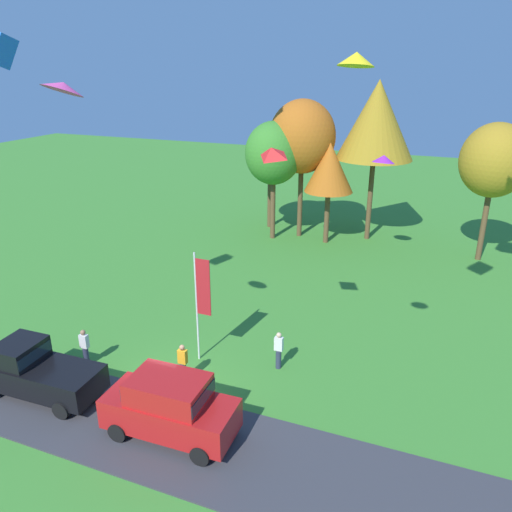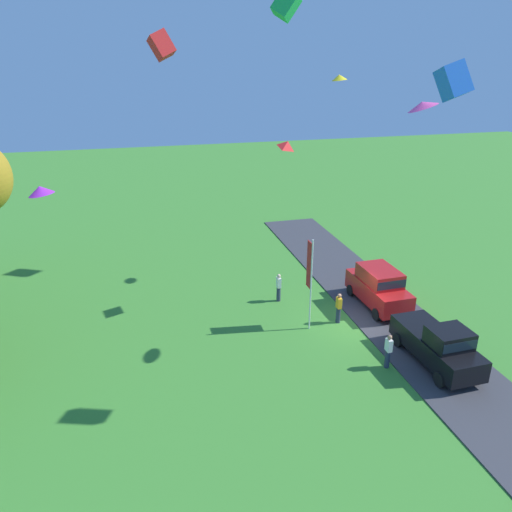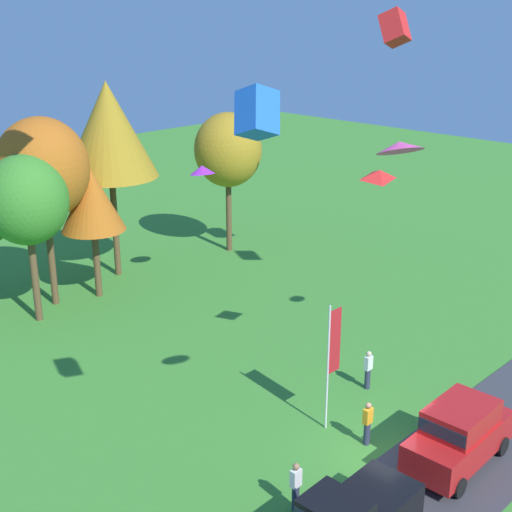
{
  "view_description": "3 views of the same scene",
  "coord_description": "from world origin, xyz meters",
  "px_view_note": "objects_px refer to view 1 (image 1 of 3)",
  "views": [
    {
      "loc": [
        9.44,
        -14.04,
        12.18
      ],
      "look_at": [
        2.12,
        4.34,
        4.5
      ],
      "focal_mm": 35.0,
      "sensor_mm": 36.0,
      "label": 1
    },
    {
      "loc": [
        -21.48,
        11.2,
        13.45
      ],
      "look_at": [
        0.58,
        5.36,
        4.25
      ],
      "focal_mm": 35.0,
      "sensor_mm": 36.0,
      "label": 2
    },
    {
      "loc": [
        -18.25,
        -11.78,
        15.12
      ],
      "look_at": [
        0.55,
        6.66,
        5.76
      ],
      "focal_mm": 50.0,
      "sensor_mm": 36.0,
      "label": 3
    }
  ],
  "objects_px": {
    "car_pickup_far_end": "(35,370)",
    "tree_left_of_center": "(329,168)",
    "kite_diamond_low_drifter": "(271,153)",
    "person_beside_suv": "(279,350)",
    "tree_lone_near": "(274,154)",
    "car_suv_by_flagpole": "(170,405)",
    "tree_right_of_center": "(377,120)",
    "flag_banner": "(201,294)",
    "kite_delta_trailing_tail": "(356,59)",
    "tree_far_right": "(495,161)",
    "kite_delta_near_flag": "(63,87)",
    "kite_delta_mid_center": "(384,159)",
    "tree_far_left": "(302,137)",
    "person_watching_sky": "(85,347)",
    "person_on_lawn": "(183,363)",
    "tree_center_back": "(270,154)"
  },
  "relations": [
    {
      "from": "car_pickup_far_end",
      "to": "tree_far_left",
      "type": "distance_m",
      "value": 23.51
    },
    {
      "from": "kite_delta_near_flag",
      "to": "tree_far_left",
      "type": "bearing_deg",
      "value": 86.64
    },
    {
      "from": "car_suv_by_flagpole",
      "to": "car_pickup_far_end",
      "type": "bearing_deg",
      "value": 178.88
    },
    {
      "from": "person_on_lawn",
      "to": "tree_left_of_center",
      "type": "relative_size",
      "value": 0.24
    },
    {
      "from": "tree_lone_near",
      "to": "tree_right_of_center",
      "type": "bearing_deg",
      "value": 20.54
    },
    {
      "from": "kite_delta_mid_center",
      "to": "tree_left_of_center",
      "type": "bearing_deg",
      "value": 135.24
    },
    {
      "from": "kite_delta_trailing_tail",
      "to": "kite_delta_mid_center",
      "type": "bearing_deg",
      "value": 94.52
    },
    {
      "from": "car_suv_by_flagpole",
      "to": "tree_lone_near",
      "type": "xyz_separation_m",
      "value": [
        -3.96,
        21.22,
        4.95
      ]
    },
    {
      "from": "person_beside_suv",
      "to": "tree_lone_near",
      "type": "xyz_separation_m",
      "value": [
        -6.05,
        15.92,
        5.36
      ]
    },
    {
      "from": "flag_banner",
      "to": "kite_delta_near_flag",
      "type": "xyz_separation_m",
      "value": [
        -2.39,
        -3.83,
        8.32
      ]
    },
    {
      "from": "tree_far_right",
      "to": "kite_delta_near_flag",
      "type": "bearing_deg",
      "value": -122.84
    },
    {
      "from": "person_watching_sky",
      "to": "kite_delta_mid_center",
      "type": "xyz_separation_m",
      "value": [
        9.74,
        15.2,
        6.12
      ]
    },
    {
      "from": "person_on_lawn",
      "to": "kite_delta_near_flag",
      "type": "distance_m",
      "value": 11.08
    },
    {
      "from": "tree_left_of_center",
      "to": "kite_diamond_low_drifter",
      "type": "xyz_separation_m",
      "value": [
        1.78,
        -16.68,
        3.73
      ]
    },
    {
      "from": "kite_diamond_low_drifter",
      "to": "tree_center_back",
      "type": "bearing_deg",
      "value": 110.17
    },
    {
      "from": "person_watching_sky",
      "to": "kite_delta_trailing_tail",
      "type": "xyz_separation_m",
      "value": [
        11.07,
        -1.66,
        11.39
      ]
    },
    {
      "from": "car_suv_by_flagpole",
      "to": "kite_delta_trailing_tail",
      "type": "relative_size",
      "value": 5.15
    },
    {
      "from": "person_on_lawn",
      "to": "kite_delta_near_flag",
      "type": "height_order",
      "value": "kite_delta_near_flag"
    },
    {
      "from": "tree_left_of_center",
      "to": "flag_banner",
      "type": "bearing_deg",
      "value": -93.77
    },
    {
      "from": "tree_center_back",
      "to": "tree_far_left",
      "type": "relative_size",
      "value": 0.79
    },
    {
      "from": "tree_center_back",
      "to": "kite_delta_near_flag",
      "type": "height_order",
      "value": "kite_delta_near_flag"
    },
    {
      "from": "person_beside_suv",
      "to": "kite_delta_trailing_tail",
      "type": "bearing_deg",
      "value": -53.56
    },
    {
      "from": "car_pickup_far_end",
      "to": "person_watching_sky",
      "type": "bearing_deg",
      "value": 79.5
    },
    {
      "from": "car_suv_by_flagpole",
      "to": "person_on_lawn",
      "type": "xyz_separation_m",
      "value": [
        -1.18,
        2.95,
        -0.42
      ]
    },
    {
      "from": "tree_left_of_center",
      "to": "tree_far_right",
      "type": "xyz_separation_m",
      "value": [
        10.26,
        0.44,
        1.11
      ]
    },
    {
      "from": "tree_right_of_center",
      "to": "kite_delta_trailing_tail",
      "type": "bearing_deg",
      "value": -82.97
    },
    {
      "from": "person_watching_sky",
      "to": "kite_diamond_low_drifter",
      "type": "relative_size",
      "value": 1.58
    },
    {
      "from": "tree_right_of_center",
      "to": "tree_far_right",
      "type": "relative_size",
      "value": 1.26
    },
    {
      "from": "person_beside_suv",
      "to": "kite_diamond_low_drifter",
      "type": "bearing_deg",
      "value": -145.18
    },
    {
      "from": "tree_lone_near",
      "to": "kite_delta_mid_center",
      "type": "xyz_separation_m",
      "value": [
        8.05,
        -3.58,
        0.75
      ]
    },
    {
      "from": "car_pickup_far_end",
      "to": "person_watching_sky",
      "type": "xyz_separation_m",
      "value": [
        0.43,
        2.33,
        -0.23
      ]
    },
    {
      "from": "kite_diamond_low_drifter",
      "to": "tree_far_right",
      "type": "bearing_deg",
      "value": 63.65
    },
    {
      "from": "tree_center_back",
      "to": "kite_diamond_low_drifter",
      "type": "height_order",
      "value": "kite_diamond_low_drifter"
    },
    {
      "from": "kite_delta_mid_center",
      "to": "flag_banner",
      "type": "bearing_deg",
      "value": -112.07
    },
    {
      "from": "car_suv_by_flagpole",
      "to": "tree_far_left",
      "type": "distance_m",
      "value": 23.37
    },
    {
      "from": "car_suv_by_flagpole",
      "to": "tree_center_back",
      "type": "relative_size",
      "value": 0.59
    },
    {
      "from": "car_pickup_far_end",
      "to": "tree_left_of_center",
      "type": "bearing_deg",
      "value": 74.38
    },
    {
      "from": "kite_delta_trailing_tail",
      "to": "flag_banner",
      "type": "bearing_deg",
      "value": 149.38
    },
    {
      "from": "tree_lone_near",
      "to": "kite_diamond_low_drifter",
      "type": "relative_size",
      "value": 7.82
    },
    {
      "from": "tree_far_left",
      "to": "kite_delta_trailing_tail",
      "type": "relative_size",
      "value": 10.98
    },
    {
      "from": "car_pickup_far_end",
      "to": "kite_delta_near_flag",
      "type": "bearing_deg",
      "value": 16.16
    },
    {
      "from": "tree_far_left",
      "to": "flag_banner",
      "type": "relative_size",
      "value": 1.98
    },
    {
      "from": "tree_lone_near",
      "to": "flag_banner",
      "type": "bearing_deg",
      "value": -80.39
    },
    {
      "from": "person_on_lawn",
      "to": "person_watching_sky",
      "type": "bearing_deg",
      "value": -173.59
    },
    {
      "from": "person_watching_sky",
      "to": "person_beside_suv",
      "type": "bearing_deg",
      "value": 20.26
    },
    {
      "from": "person_watching_sky",
      "to": "flag_banner",
      "type": "distance_m",
      "value": 5.52
    },
    {
      "from": "car_pickup_far_end",
      "to": "flag_banner",
      "type": "distance_m",
      "value": 7.02
    },
    {
      "from": "car_pickup_far_end",
      "to": "kite_diamond_low_drifter",
      "type": "xyz_separation_m",
      "value": [
        7.82,
        4.94,
        8.05
      ]
    },
    {
      "from": "car_pickup_far_end",
      "to": "tree_left_of_center",
      "type": "xyz_separation_m",
      "value": [
        6.04,
        21.62,
        4.31
      ]
    },
    {
      "from": "person_beside_suv",
      "to": "tree_far_left",
      "type": "xyz_separation_m",
      "value": [
        -4.37,
        17.17,
        6.43
      ]
    }
  ]
}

